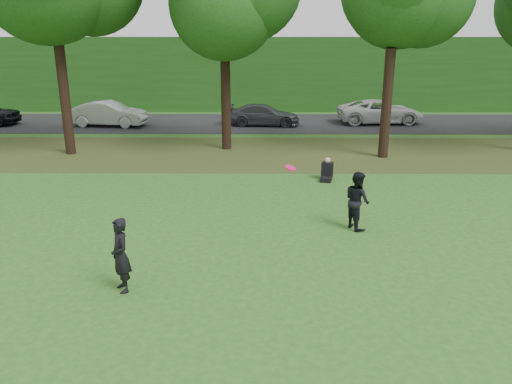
% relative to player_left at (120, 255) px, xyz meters
% --- Properties ---
extents(ground, '(120.00, 120.00, 0.00)m').
position_rel_player_left_xyz_m(ground, '(4.30, -0.21, -0.80)').
color(ground, '#28571B').
rests_on(ground, ground).
extents(leaf_litter, '(60.00, 7.00, 0.01)m').
position_rel_player_left_xyz_m(leaf_litter, '(4.30, 12.79, -0.80)').
color(leaf_litter, '#3D3415').
rests_on(leaf_litter, ground).
extents(street, '(70.00, 7.00, 0.02)m').
position_rel_player_left_xyz_m(street, '(4.30, 20.79, -0.79)').
color(street, black).
rests_on(street, ground).
extents(far_hedge, '(70.00, 3.00, 5.00)m').
position_rel_player_left_xyz_m(far_hedge, '(4.30, 26.79, 1.70)').
color(far_hedge, '#1D4B15').
rests_on(far_hedge, ground).
extents(player_left, '(0.64, 0.70, 1.61)m').
position_rel_player_left_xyz_m(player_left, '(0.00, 0.00, 0.00)').
color(player_left, black).
rests_on(player_left, ground).
extents(player_right, '(0.87, 0.96, 1.62)m').
position_rel_player_left_xyz_m(player_right, '(5.57, 3.63, 0.01)').
color(player_right, black).
rests_on(player_right, ground).
extents(parked_cars, '(39.46, 3.42, 1.53)m').
position_rel_player_left_xyz_m(parked_cars, '(2.24, 20.21, -0.09)').
color(parked_cars, black).
rests_on(parked_cars, street).
extents(frisbee, '(0.35, 0.36, 0.15)m').
position_rel_player_left_xyz_m(frisbee, '(3.60, 1.87, 1.39)').
color(frisbee, '#DE1264').
rests_on(frisbee, ground).
extents(seated_person, '(0.58, 0.81, 0.83)m').
position_rel_player_left_xyz_m(seated_person, '(5.37, 8.48, -0.49)').
color(seated_person, black).
rests_on(seated_person, ground).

